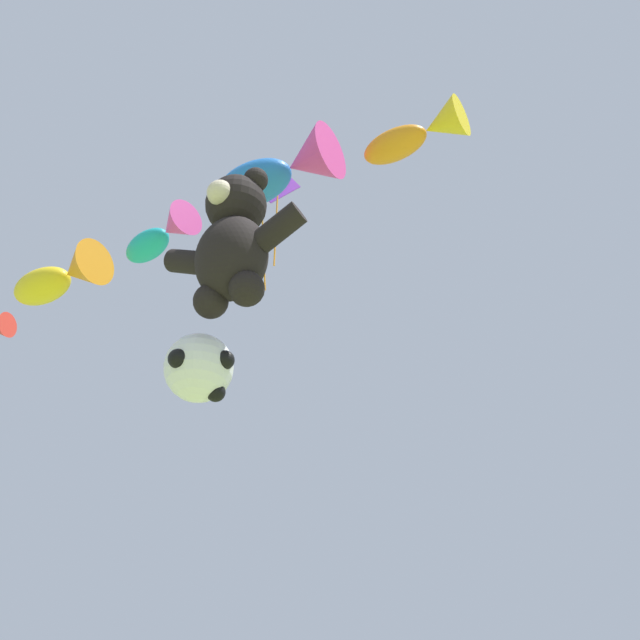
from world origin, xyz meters
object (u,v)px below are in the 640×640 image
at_px(fish_kite_cobalt, 281,172).
at_px(fish_kite_teal, 161,236).
at_px(fish_kite_tangerine, 419,134).
at_px(diamond_kite, 271,192).
at_px(teddy_bear_kite, 233,241).
at_px(fish_kite_goldfin, 61,278).
at_px(soccer_ball_kite, 199,368).

xyz_separation_m(fish_kite_cobalt, fish_kite_teal, (-2.81, 0.09, -0.25)).
height_order(fish_kite_tangerine, diamond_kite, diamond_kite).
relative_size(teddy_bear_kite, fish_kite_tangerine, 1.35).
bearing_deg(fish_kite_goldfin, fish_kite_tangerine, 1.58).
relative_size(soccer_ball_kite, fish_kite_cobalt, 0.44).
height_order(soccer_ball_kite, fish_kite_tangerine, fish_kite_tangerine).
xyz_separation_m(fish_kite_tangerine, fish_kite_cobalt, (-2.52, -0.28, 0.14)).
bearing_deg(diamond_kite, fish_kite_cobalt, -46.25).
height_order(fish_kite_cobalt, fish_kite_goldfin, fish_kite_cobalt).
xyz_separation_m(fish_kite_tangerine, fish_kite_goldfin, (-7.99, -0.22, -0.18)).
bearing_deg(fish_kite_goldfin, fish_kite_teal, 0.78).
height_order(fish_kite_goldfin, diamond_kite, diamond_kite).
bearing_deg(fish_kite_cobalt, fish_kite_goldfin, 179.38).
height_order(soccer_ball_kite, fish_kite_cobalt, fish_kite_cobalt).
bearing_deg(fish_kite_cobalt, teddy_bear_kite, -86.86).
bearing_deg(fish_kite_tangerine, diamond_kite, 171.70).
xyz_separation_m(soccer_ball_kite, fish_kite_goldfin, (-4.96, 1.13, 4.05)).
distance_m(soccer_ball_kite, fish_kite_goldfin, 6.50).
xyz_separation_m(teddy_bear_kite, fish_kite_teal, (-2.88, 1.39, 2.27)).
bearing_deg(fish_kite_cobalt, fish_kite_teal, 178.06).
bearing_deg(teddy_bear_kite, diamond_kite, 111.13).
relative_size(teddy_bear_kite, soccer_ball_kite, 2.33).
bearing_deg(fish_kite_teal, fish_kite_cobalt, -1.94).
relative_size(soccer_ball_kite, fish_kite_teal, 0.54).
height_order(teddy_bear_kite, fish_kite_teal, fish_kite_teal).
distance_m(soccer_ball_kite, fish_kite_tangerine, 5.37).
bearing_deg(soccer_ball_kite, fish_kite_goldfin, 167.22).
xyz_separation_m(fish_kite_teal, fish_kite_goldfin, (-2.66, -0.04, -0.06)).
height_order(fish_kite_tangerine, fish_kite_cobalt, fish_kite_cobalt).
distance_m(fish_kite_cobalt, fish_kite_teal, 2.82).
bearing_deg(soccer_ball_kite, fish_kite_tangerine, 23.98).
distance_m(fish_kite_tangerine, fish_kite_cobalt, 2.54).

